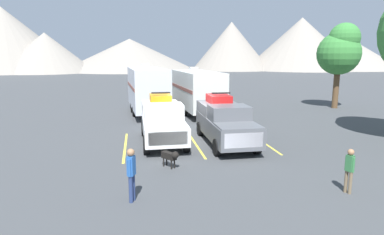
{
  "coord_description": "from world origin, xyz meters",
  "views": [
    {
      "loc": [
        -2.94,
        -17.39,
        4.6
      ],
      "look_at": [
        0.0,
        0.11,
        1.2
      ],
      "focal_mm": 30.66,
      "sensor_mm": 36.0,
      "label": 1
    }
  ],
  "objects": [
    {
      "name": "camper_trailer_a",
      "position": [
        -2.15,
        8.43,
        2.04
      ],
      "size": [
        3.15,
        8.72,
        3.88
      ],
      "color": "silver",
      "rests_on": "ground"
    },
    {
      "name": "person_a",
      "position": [
        3.97,
        -7.99,
        0.89
      ],
      "size": [
        0.25,
        0.32,
        1.54
      ],
      "color": "#726047",
      "rests_on": "ground"
    },
    {
      "name": "tree_b",
      "position": [
        14.19,
        8.52,
        4.99
      ],
      "size": [
        3.61,
        3.61,
        7.24
      ],
      "color": "brown",
      "rests_on": "ground"
    },
    {
      "name": "pickup_truck_b",
      "position": [
        1.57,
        -0.98,
        1.17
      ],
      "size": [
        2.22,
        5.8,
        2.59
      ],
      "color": "#595B60",
      "rests_on": "ground"
    },
    {
      "name": "pickup_truck_a",
      "position": [
        -1.66,
        -0.31,
        1.19
      ],
      "size": [
        2.21,
        5.4,
        2.6
      ],
      "color": "white",
      "rests_on": "ground"
    },
    {
      "name": "camper_trailer_b",
      "position": [
        1.71,
        7.95,
        1.92
      ],
      "size": [
        3.18,
        8.73,
        3.63
      ],
      "color": "silver",
      "rests_on": "ground"
    },
    {
      "name": "lot_stripe_a",
      "position": [
        -3.63,
        -0.89,
        0.0
      ],
      "size": [
        0.12,
        5.5,
        0.01
      ],
      "primitive_type": "cube",
      "color": "gold",
      "rests_on": "ground"
    },
    {
      "name": "lot_stripe_b",
      "position": [
        0.0,
        -0.89,
        0.0
      ],
      "size": [
        0.12,
        5.5,
        0.01
      ],
      "primitive_type": "cube",
      "color": "gold",
      "rests_on": "ground"
    },
    {
      "name": "lot_stripe_c",
      "position": [
        3.63,
        -0.89,
        0.0
      ],
      "size": [
        0.12,
        5.5,
        0.01
      ],
      "primitive_type": "cube",
      "color": "gold",
      "rests_on": "ground"
    },
    {
      "name": "ground_plane",
      "position": [
        0.0,
        0.0,
        0.0
      ],
      "size": [
        240.0,
        240.0,
        0.0
      ],
      "primitive_type": "plane",
      "color": "#3F4244"
    },
    {
      "name": "dog",
      "position": [
        -1.66,
        -4.52,
        0.52
      ],
      "size": [
        0.68,
        0.85,
        0.76
      ],
      "color": "black",
      "rests_on": "ground"
    },
    {
      "name": "person_b",
      "position": [
        -3.2,
        -7.43,
        1.0
      ],
      "size": [
        0.29,
        0.36,
        1.74
      ],
      "color": "navy",
      "rests_on": "ground"
    },
    {
      "name": "mountain_ridge",
      "position": [
        -3.54,
        81.08,
        7.37
      ],
      "size": [
        151.28,
        43.34,
        17.6
      ],
      "color": "gray",
      "rests_on": "ground"
    }
  ]
}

